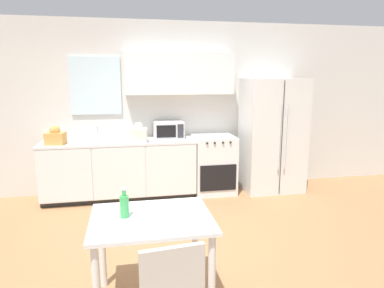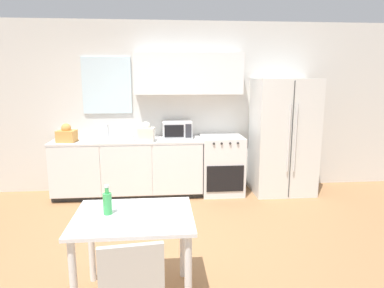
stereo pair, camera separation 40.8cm
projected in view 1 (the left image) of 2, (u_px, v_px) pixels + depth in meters
The scene contains 12 objects.
ground_plane at pixel (170, 249), 3.72m from camera, with size 12.00×12.00×0.00m, color #9E7047.
wall_back at pixel (155, 103), 5.46m from camera, with size 12.00×0.38×2.70m.
kitchen_counter at pixel (120, 169), 5.23m from camera, with size 2.29×0.65×0.89m.
oven_range at pixel (213, 164), 5.50m from camera, with size 0.65×0.66×0.92m.
refrigerator at pixel (272, 135), 5.56m from camera, with size 0.94×0.76×1.82m.
kitchen_sink at pixel (97, 141), 5.09m from camera, with size 0.61×0.45×0.22m.
microwave at pixel (168, 130), 5.38m from camera, with size 0.46×0.34×0.26m.
coffee_mug at pixel (124, 139), 5.03m from camera, with size 0.11×0.08×0.10m.
grocery_bag_0 at pixel (55, 137), 4.87m from camera, with size 0.29×0.25×0.27m.
grocery_bag_1 at pixel (139, 134), 5.02m from camera, with size 0.26×0.23×0.30m.
dining_table at pixel (152, 232), 2.71m from camera, with size 0.95×0.75×0.76m.
drink_bottle at pixel (124, 205), 2.67m from camera, with size 0.07×0.07×0.24m.
Camera 1 is at (-0.42, -3.41, 1.84)m, focal length 32.00 mm.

